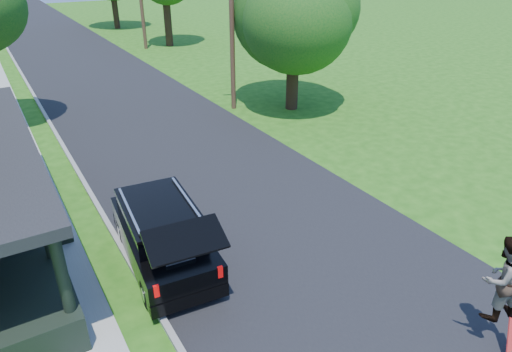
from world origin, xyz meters
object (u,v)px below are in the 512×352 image
skateboarder (502,278)px  utility_pole_near (232,31)px  black_suv (163,235)px  tree_right_near (294,2)px

skateboarder → utility_pole_near: (2.89, 16.38, 2.23)m
black_suv → tree_right_near: (10.18, 8.79, 4.33)m
skateboarder → utility_pole_near: 16.78m
black_suv → utility_pole_near: size_ratio=0.65×
black_suv → utility_pole_near: utility_pole_near is taller
tree_right_near → utility_pole_near: size_ratio=1.10×
utility_pole_near → skateboarder: bearing=-85.4°
tree_right_near → black_suv: bearing=-139.2°
black_suv → skateboarder: skateboarder is taller
black_suv → tree_right_near: 14.13m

